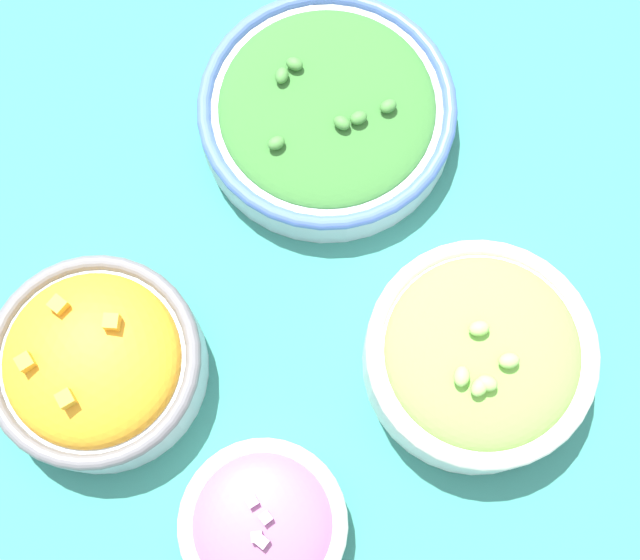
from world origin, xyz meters
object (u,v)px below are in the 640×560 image
Objects in this scene: bowl_lettuce at (479,355)px; bowl_squash at (96,362)px; bowl_red_onion at (264,524)px; bowl_broccoli at (327,112)px.

bowl_squash is at bearing 127.61° from bowl_lettuce.
bowl_red_onion is 0.18m from bowl_squash.
bowl_red_onion is (-0.20, 0.06, -0.01)m from bowl_lettuce.
bowl_squash reaches higher than bowl_broccoli.
bowl_squash is at bearing 83.90° from bowl_red_onion.
bowl_lettuce is 1.07× the size of bowl_squash.
bowl_broccoli is (0.30, 0.16, -0.00)m from bowl_red_onion.
bowl_squash is (-0.28, 0.01, 0.01)m from bowl_broccoli.
bowl_broccoli is 0.28m from bowl_squash.
bowl_red_onion is at bearing -96.10° from bowl_squash.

